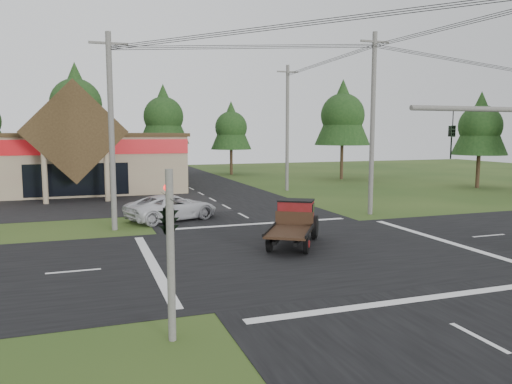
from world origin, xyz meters
name	(u,v)px	position (x,y,z in m)	size (l,w,h in m)	color
ground	(311,251)	(0.00, 0.00, 0.00)	(120.00, 120.00, 0.00)	#254016
road_ns	(311,251)	(0.00, 0.00, 0.01)	(12.00, 120.00, 0.02)	black
road_ew	(311,251)	(0.00, 0.00, 0.01)	(120.00, 12.00, 0.02)	black
parking_apron	(18,207)	(-14.00, 19.00, 0.01)	(28.00, 14.00, 0.02)	black
cvs_building	(10,160)	(-15.70, 29.57, 2.78)	(30.40, 18.20, 9.19)	tan
traffic_signal_corner	(168,203)	(-7.50, -7.32, 3.52)	(0.53, 2.48, 4.40)	#595651
utility_pole_nw	(111,130)	(-8.00, 8.00, 5.39)	(2.00, 0.30, 10.50)	#595651
utility_pole_ne	(373,123)	(8.00, 8.00, 5.89)	(2.00, 0.30, 11.50)	#595651
utility_pole_n	(287,127)	(8.00, 22.00, 5.74)	(2.00, 0.30, 11.20)	#595651
tree_row_c	(76,101)	(-10.00, 41.00, 8.72)	(7.28, 7.28, 13.13)	#332316
tree_row_d	(163,115)	(0.00, 42.00, 7.38)	(6.16, 6.16, 11.11)	#332316
tree_row_e	(231,126)	(8.00, 40.00, 6.03)	(5.04, 5.04, 9.09)	#332316
tree_side_ne	(343,113)	(18.00, 30.00, 7.38)	(6.16, 6.16, 11.11)	#332316
tree_side_e_near	(480,124)	(26.00, 18.00, 6.03)	(5.04, 5.04, 9.09)	#332316
antique_flatbed_truck	(293,224)	(-0.34, 1.32, 1.04)	(1.91, 4.99, 2.09)	#550F0C
white_pickup	(172,207)	(-4.53, 10.01, 0.78)	(2.58, 5.59, 1.55)	silver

